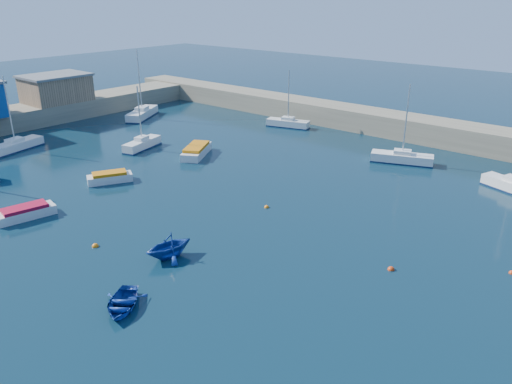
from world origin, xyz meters
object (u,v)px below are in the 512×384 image
Objects in this scene: sailboat_4 at (142,113)px; dinghy_left at (169,246)px; sailboat_5 at (288,123)px; dinghy_center at (122,303)px; motorboat_2 at (197,151)px; motorboat_0 at (25,212)px; motorboat_1 at (110,177)px; sailboat_2 at (16,146)px; sailboat_6 at (402,158)px; brick_shed_a at (56,89)px; sailboat_7 at (512,186)px; sailboat_3 at (142,144)px.

sailboat_4 is 41.18m from dinghy_left.
sailboat_5 is 2.21× the size of dinghy_center.
dinghy_left is (14.91, -16.80, 0.33)m from motorboat_2.
motorboat_0 is 9.12m from motorboat_1.
motorboat_2 reaches higher than dinghy_center.
motorboat_2 reaches higher than motorboat_1.
sailboat_2 reaches higher than dinghy_left.
sailboat_6 is 21.77m from motorboat_2.
dinghy_left is (31.76, -5.06, 0.31)m from sailboat_2.
motorboat_1 is at bearing 170.87° from dinghy_left.
brick_shed_a is 11.96m from sailboat_4.
dinghy_center is at bearing -69.19° from sailboat_4.
sailboat_7 is (47.78, 3.41, -0.07)m from sailboat_4.
sailboat_4 is 46.50m from dinghy_center.
motorboat_1 is 20.98m from dinghy_center.
sailboat_3 is 0.96× the size of sailboat_5.
brick_shed_a is 47.04m from sailboat_6.
sailboat_6 is at bearing 20.62° from sailboat_2.
sailboat_2 is 1.12× the size of sailboat_5.
sailboat_2 is 32.80m from sailboat_5.
brick_shed_a is at bearing 160.75° from sailboat_3.
motorboat_0 is at bearing -83.29° from sailboat_4.
sailboat_4 is 25.76m from motorboat_1.
sailboat_6 is at bearing 3.83° from motorboat_2.
brick_shed_a reaches higher than motorboat_2.
motorboat_0 is 16.10m from dinghy_center.
sailboat_5 reaches higher than sailboat_3.
sailboat_5 is at bearing 75.91° from dinghy_center.
dinghy_left is (41.92, -16.33, -3.24)m from brick_shed_a.
motorboat_1 is at bearing 109.08° from dinghy_center.
brick_shed_a is 57.45m from sailboat_7.
sailboat_3 is 2.15× the size of dinghy_left.
sailboat_5 is 1.60× the size of motorboat_0.
sailboat_5 is 2.25× the size of dinghy_left.
sailboat_4 is 1.27× the size of sailboat_5.
sailboat_7 reaches higher than sailboat_3.
sailboat_5 is (27.38, 16.65, -3.56)m from brick_shed_a.
dinghy_center is 6.09m from dinghy_left.
sailboat_7 is at bearing -25.61° from sailboat_4.
motorboat_2 is (16.86, 11.74, -0.02)m from sailboat_2.
brick_shed_a is 1.73× the size of motorboat_0.
sailboat_4 is 19.90m from motorboat_2.
sailboat_2 is 1.17× the size of sailboat_3.
dinghy_center is at bearing 157.64° from sailboat_6.
brick_shed_a is at bearing 121.03° from sailboat_7.
dinghy_center is (44.36, -21.88, -3.75)m from brick_shed_a.
motorboat_1 is at bearing 146.02° from sailboat_7.
sailboat_7 is (56.25, 11.11, -3.55)m from brick_shed_a.
brick_shed_a is 28.96m from motorboat_1.
motorboat_0 is (18.29, -8.14, -0.09)m from sailboat_2.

